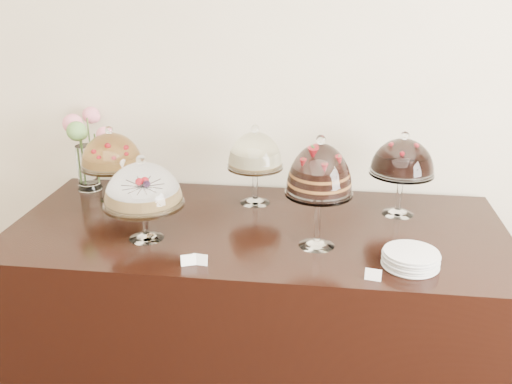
# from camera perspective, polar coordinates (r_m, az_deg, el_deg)

# --- Properties ---
(wall_back) EXTENTS (5.00, 0.04, 3.00)m
(wall_back) POSITION_cam_1_polar(r_m,az_deg,el_deg) (2.91, 2.25, 11.95)
(wall_back) COLOR beige
(wall_back) RESTS_ON ground
(display_counter) EXTENTS (2.20, 1.00, 0.90)m
(display_counter) POSITION_cam_1_polar(r_m,az_deg,el_deg) (2.77, 0.14, -11.89)
(display_counter) COLOR black
(display_counter) RESTS_ON ground
(cake_stand_sugar_sponge) EXTENTS (0.34, 0.34, 0.37)m
(cake_stand_sugar_sponge) POSITION_cam_1_polar(r_m,az_deg,el_deg) (2.40, -11.24, 0.41)
(cake_stand_sugar_sponge) COLOR white
(cake_stand_sugar_sponge) RESTS_ON display_counter
(cake_stand_choco_layer) EXTENTS (0.27, 0.27, 0.47)m
(cake_stand_choco_layer) POSITION_cam_1_polar(r_m,az_deg,el_deg) (2.27, 6.37, 1.80)
(cake_stand_choco_layer) COLOR white
(cake_stand_choco_layer) RESTS_ON display_counter
(cake_stand_cheesecake) EXTENTS (0.27, 0.27, 0.39)m
(cake_stand_cheesecake) POSITION_cam_1_polar(r_m,az_deg,el_deg) (2.73, -0.09, 3.85)
(cake_stand_cheesecake) COLOR white
(cake_stand_cheesecake) RESTS_ON display_counter
(cake_stand_dark_choco) EXTENTS (0.30, 0.30, 0.40)m
(cake_stand_dark_choco) POSITION_cam_1_polar(r_m,az_deg,el_deg) (2.68, 14.45, 3.11)
(cake_stand_dark_choco) COLOR white
(cake_stand_dark_choco) RESTS_ON display_counter
(cake_stand_fruit_tart) EXTENTS (0.30, 0.30, 0.37)m
(cake_stand_fruit_tart) POSITION_cam_1_polar(r_m,az_deg,el_deg) (2.87, -14.28, 3.76)
(cake_stand_fruit_tart) COLOR white
(cake_stand_fruit_tart) RESTS_ON display_counter
(flower_vase) EXTENTS (0.26, 0.28, 0.41)m
(flower_vase) POSITION_cam_1_polar(r_m,az_deg,el_deg) (3.05, -16.68, 4.47)
(flower_vase) COLOR white
(flower_vase) RESTS_ON display_counter
(plate_stack) EXTENTS (0.21, 0.21, 0.06)m
(plate_stack) POSITION_cam_1_polar(r_m,az_deg,el_deg) (2.28, 15.21, -6.47)
(plate_stack) COLOR silver
(plate_stack) RESTS_ON display_counter
(price_card_left) EXTENTS (0.06, 0.04, 0.04)m
(price_card_left) POSITION_cam_1_polar(r_m,az_deg,el_deg) (2.23, -6.76, -6.78)
(price_card_left) COLOR white
(price_card_left) RESTS_ON display_counter
(price_card_right) EXTENTS (0.06, 0.03, 0.04)m
(price_card_right) POSITION_cam_1_polar(r_m,az_deg,el_deg) (2.15, 11.64, -8.11)
(price_card_right) COLOR white
(price_card_right) RESTS_ON display_counter
(price_card_extra) EXTENTS (0.06, 0.02, 0.04)m
(price_card_extra) POSITION_cam_1_polar(r_m,az_deg,el_deg) (2.23, -5.63, -6.75)
(price_card_extra) COLOR white
(price_card_extra) RESTS_ON display_counter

